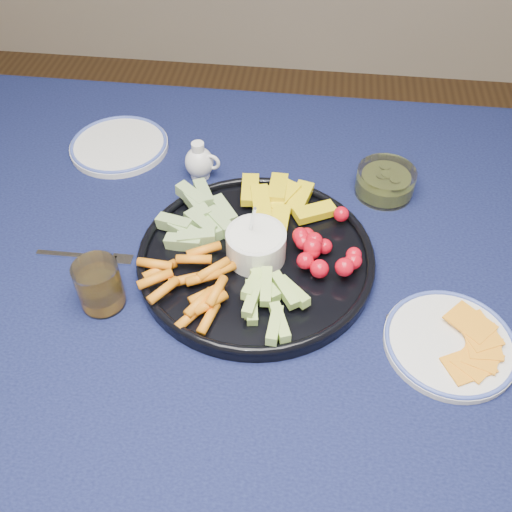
# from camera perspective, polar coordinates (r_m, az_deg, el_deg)

# --- Properties ---
(dining_table) EXTENTS (1.67, 1.07, 0.75)m
(dining_table) POSITION_cam_1_polar(r_m,az_deg,el_deg) (1.05, -5.82, -3.17)
(dining_table) COLOR #502A1A
(dining_table) RESTS_ON ground
(crudite_platter) EXTENTS (0.40, 0.40, 0.13)m
(crudite_platter) POSITION_cam_1_polar(r_m,az_deg,el_deg) (0.95, -0.16, 0.24)
(crudite_platter) COLOR black
(crudite_platter) RESTS_ON dining_table
(creamer_pitcher) EXTENTS (0.07, 0.06, 0.08)m
(creamer_pitcher) POSITION_cam_1_polar(r_m,az_deg,el_deg) (1.12, -5.66, 9.33)
(creamer_pitcher) COLOR white
(creamer_pitcher) RESTS_ON dining_table
(pickle_bowl) EXTENTS (0.11, 0.11, 0.05)m
(pickle_bowl) POSITION_cam_1_polar(r_m,az_deg,el_deg) (1.11, 12.77, 7.16)
(pickle_bowl) COLOR silver
(pickle_bowl) RESTS_ON dining_table
(cheese_plate) EXTENTS (0.20, 0.20, 0.02)m
(cheese_plate) POSITION_cam_1_polar(r_m,az_deg,el_deg) (0.90, 18.87, -8.12)
(cheese_plate) COLOR silver
(cheese_plate) RESTS_ON dining_table
(juice_tumbler) EXTENTS (0.07, 0.07, 0.08)m
(juice_tumbler) POSITION_cam_1_polar(r_m,az_deg,el_deg) (0.91, -15.34, -3.05)
(juice_tumbler) COLOR silver
(juice_tumbler) RESTS_ON dining_table
(fork_left) EXTENTS (0.17, 0.02, 0.00)m
(fork_left) POSITION_cam_1_polar(r_m,az_deg,el_deg) (1.01, -16.01, -0.11)
(fork_left) COLOR silver
(fork_left) RESTS_ON dining_table
(fork_right) EXTENTS (0.17, 0.06, 0.00)m
(fork_right) POSITION_cam_1_polar(r_m,az_deg,el_deg) (0.92, 19.10, -7.68)
(fork_right) COLOR silver
(fork_right) RESTS_ON dining_table
(side_plate_extra) EXTENTS (0.20, 0.20, 0.02)m
(side_plate_extra) POSITION_cam_1_polar(r_m,az_deg,el_deg) (1.23, -13.52, 10.73)
(side_plate_extra) COLOR silver
(side_plate_extra) RESTS_ON dining_table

